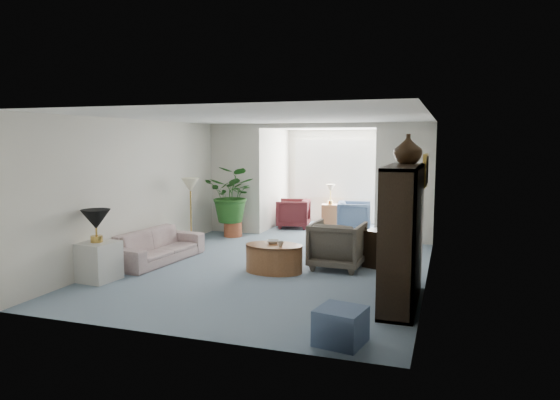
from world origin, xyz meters
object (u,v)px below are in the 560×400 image
(entertainment_cabinet, at_px, (402,235))
(plant_pot, at_px, (233,229))
(floor_lamp, at_px, (190,185))
(coffee_bowl, at_px, (273,242))
(coffee_cup, at_px, (281,244))
(coffee_table, at_px, (274,258))
(wingback_chair, at_px, (337,245))
(ottoman, at_px, (341,326))
(framed_picture, at_px, (426,170))
(sunroom_chair_blue, at_px, (354,216))
(sofa, at_px, (157,246))
(sunroom_table, at_px, (330,214))
(table_lamp, at_px, (96,219))
(side_table_dark, at_px, (382,249))
(sunroom_chair_maroon, at_px, (293,213))
(end_table, at_px, (98,261))
(cabinet_urn, at_px, (408,149))

(entertainment_cabinet, height_order, plant_pot, entertainment_cabinet)
(floor_lamp, bearing_deg, coffee_bowl, -29.36)
(coffee_cup, bearing_deg, coffee_bowl, 135.00)
(coffee_table, relative_size, wingback_chair, 1.10)
(entertainment_cabinet, xyz_separation_m, ottoman, (-0.47, -1.55, -0.72))
(framed_picture, xyz_separation_m, sunroom_chair_blue, (-1.78, 4.14, -1.35))
(floor_lamp, distance_m, entertainment_cabinet, 4.92)
(sofa, bearing_deg, sunroom_table, -16.67)
(table_lamp, distance_m, ottoman, 4.26)
(sofa, distance_m, plant_pot, 2.60)
(wingback_chair, bearing_deg, plant_pot, -33.08)
(side_table_dark, relative_size, sunroom_table, 1.21)
(table_lamp, distance_m, sunroom_chair_maroon, 5.67)
(side_table_dark, bearing_deg, sunroom_table, 114.41)
(floor_lamp, xyz_separation_m, plant_pot, (0.35, 1.28, -1.09))
(side_table_dark, bearing_deg, floor_lamp, 173.28)
(ottoman, relative_size, sunroom_chair_maroon, 0.61)
(floor_lamp, bearing_deg, ottoman, -45.03)
(sofa, height_order, coffee_cup, sofa)
(framed_picture, xyz_separation_m, sofa, (-4.52, 0.05, -1.42))
(framed_picture, relative_size, coffee_cup, 5.34)
(coffee_bowl, relative_size, sunroom_chair_maroon, 0.28)
(framed_picture, relative_size, plant_pot, 1.25)
(coffee_bowl, height_order, entertainment_cabinet, entertainment_cabinet)
(table_lamp, xyz_separation_m, coffee_table, (2.38, 1.33, -0.72))
(wingback_chair, height_order, side_table_dark, wingback_chair)
(coffee_cup, height_order, ottoman, coffee_cup)
(table_lamp, bearing_deg, floor_lamp, 86.52)
(framed_picture, distance_m, wingback_chair, 2.02)
(framed_picture, relative_size, floor_lamp, 1.39)
(end_table, xyz_separation_m, coffee_bowl, (2.33, 1.43, 0.18))
(sunroom_chair_blue, bearing_deg, table_lamp, 142.73)
(entertainment_cabinet, bearing_deg, ottoman, -107.01)
(coffee_cup, distance_m, side_table_dark, 1.77)
(framed_picture, distance_m, sunroom_chair_blue, 4.71)
(wingback_chair, bearing_deg, sofa, 12.91)
(floor_lamp, xyz_separation_m, entertainment_cabinet, (4.33, -2.31, -0.34))
(plant_pot, bearing_deg, sofa, -96.82)
(sofa, relative_size, floor_lamp, 5.28)
(entertainment_cabinet, bearing_deg, coffee_cup, 155.60)
(table_lamp, relative_size, plant_pot, 1.10)
(table_lamp, xyz_separation_m, cabinet_urn, (4.49, 0.85, 1.07))
(coffee_cup, distance_m, plant_pot, 3.39)
(table_lamp, xyz_separation_m, side_table_dark, (4.01, 2.20, -0.63))
(table_lamp, distance_m, sunroom_table, 6.61)
(coffee_table, height_order, ottoman, coffee_table)
(ottoman, bearing_deg, entertainment_cabinet, 72.99)
(floor_lamp, distance_m, side_table_dark, 3.99)
(table_lamp, relative_size, wingback_chair, 0.51)
(plant_pot, relative_size, sunroom_table, 0.77)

